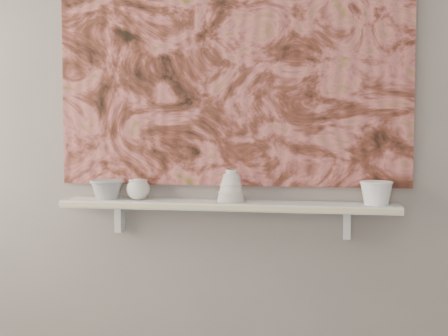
% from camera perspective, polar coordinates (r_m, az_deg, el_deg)
% --- Properties ---
extents(wall_back, '(3.60, 0.00, 3.60)m').
position_cam_1_polar(wall_back, '(2.66, 0.63, 6.15)').
color(wall_back, gray).
rests_on(wall_back, floor).
extents(shelf, '(1.40, 0.18, 0.03)m').
position_cam_1_polar(shelf, '(2.59, 0.27, -3.42)').
color(shelf, silver).
rests_on(shelf, wall_back).
extents(shelf_stripe, '(1.40, 0.01, 0.02)m').
position_cam_1_polar(shelf_stripe, '(2.50, -0.10, -3.67)').
color(shelf_stripe, beige).
rests_on(shelf_stripe, shelf).
extents(bracket_left, '(0.03, 0.06, 0.12)m').
position_cam_1_polar(bracket_left, '(2.78, -9.51, -4.53)').
color(bracket_left, silver).
rests_on(bracket_left, wall_back).
extents(bracket_right, '(0.03, 0.06, 0.12)m').
position_cam_1_polar(bracket_right, '(2.62, 11.17, -5.05)').
color(bracket_right, silver).
rests_on(bracket_right, wall_back).
extents(painting, '(1.50, 0.02, 1.10)m').
position_cam_1_polar(painting, '(2.67, 0.58, 10.25)').
color(painting, brown).
rests_on(painting, wall_back).
extents(house_motif, '(0.09, 0.00, 0.08)m').
position_cam_1_polar(house_motif, '(2.60, 10.38, 3.56)').
color(house_motif, black).
rests_on(house_motif, painting).
extents(bowl_grey, '(0.15, 0.15, 0.09)m').
position_cam_1_polar(bowl_grey, '(2.72, -10.63, -1.92)').
color(bowl_grey, '#9B9B98').
rests_on(bowl_grey, shelf).
extents(cup_cream, '(0.11, 0.11, 0.09)m').
position_cam_1_polar(cup_cream, '(2.67, -7.85, -1.93)').
color(cup_cream, silver).
rests_on(cup_cream, shelf).
extents(bell_vessel, '(0.14, 0.14, 0.13)m').
position_cam_1_polar(bell_vessel, '(2.57, 0.67, -1.61)').
color(bell_vessel, silver).
rests_on(bell_vessel, shelf).
extents(bowl_white, '(0.15, 0.15, 0.10)m').
position_cam_1_polar(bowl_white, '(2.54, 13.75, -2.21)').
color(bowl_white, white).
rests_on(bowl_white, shelf).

